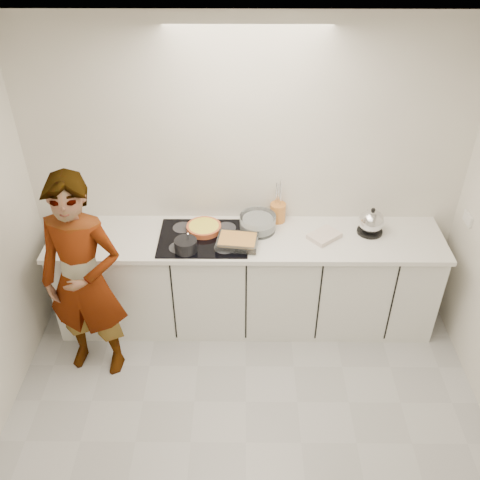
{
  "coord_description": "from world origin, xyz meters",
  "views": [
    {
      "loc": [
        -0.03,
        -2.28,
        3.44
      ],
      "look_at": [
        -0.05,
        1.05,
        1.05
      ],
      "focal_mm": 40.0,
      "sensor_mm": 36.0,
      "label": 1
    }
  ],
  "objects_px": {
    "hob": "(203,238)",
    "kettle": "(371,222)",
    "cook": "(84,281)",
    "utensil_crock": "(278,212)",
    "saucepan": "(186,245)",
    "tart_dish": "(204,228)",
    "baking_dish": "(238,241)",
    "mixing_bowl": "(258,224)"
  },
  "relations": [
    {
      "from": "saucepan",
      "to": "baking_dish",
      "type": "xyz_separation_m",
      "value": [
        0.4,
        0.08,
        -0.02
      ]
    },
    {
      "from": "mixing_bowl",
      "to": "saucepan",
      "type": "bearing_deg",
      "value": -151.46
    },
    {
      "from": "kettle",
      "to": "baking_dish",
      "type": "bearing_deg",
      "value": -169.74
    },
    {
      "from": "tart_dish",
      "to": "cook",
      "type": "height_order",
      "value": "cook"
    },
    {
      "from": "saucepan",
      "to": "cook",
      "type": "height_order",
      "value": "cook"
    },
    {
      "from": "hob",
      "to": "mixing_bowl",
      "type": "height_order",
      "value": "mixing_bowl"
    },
    {
      "from": "baking_dish",
      "to": "kettle",
      "type": "xyz_separation_m",
      "value": [
        1.09,
        0.2,
        0.05
      ]
    },
    {
      "from": "tart_dish",
      "to": "cook",
      "type": "relative_size",
      "value": 0.17
    },
    {
      "from": "hob",
      "to": "kettle",
      "type": "distance_m",
      "value": 1.38
    },
    {
      "from": "hob",
      "to": "utensil_crock",
      "type": "height_order",
      "value": "utensil_crock"
    },
    {
      "from": "tart_dish",
      "to": "baking_dish",
      "type": "height_order",
      "value": "baking_dish"
    },
    {
      "from": "saucepan",
      "to": "hob",
      "type": "bearing_deg",
      "value": 55.22
    },
    {
      "from": "kettle",
      "to": "cook",
      "type": "distance_m",
      "value": 2.32
    },
    {
      "from": "kettle",
      "to": "cook",
      "type": "relative_size",
      "value": 0.14
    },
    {
      "from": "tart_dish",
      "to": "utensil_crock",
      "type": "height_order",
      "value": "utensil_crock"
    },
    {
      "from": "saucepan",
      "to": "utensil_crock",
      "type": "bearing_deg",
      "value": 31.4
    },
    {
      "from": "baking_dish",
      "to": "mixing_bowl",
      "type": "distance_m",
      "value": 0.28
    },
    {
      "from": "hob",
      "to": "baking_dish",
      "type": "bearing_deg",
      "value": -19.43
    },
    {
      "from": "hob",
      "to": "baking_dish",
      "type": "xyz_separation_m",
      "value": [
        0.28,
        -0.1,
        0.04
      ]
    },
    {
      "from": "tart_dish",
      "to": "kettle",
      "type": "height_order",
      "value": "kettle"
    },
    {
      "from": "tart_dish",
      "to": "utensil_crock",
      "type": "bearing_deg",
      "value": 15.39
    },
    {
      "from": "tart_dish",
      "to": "mixing_bowl",
      "type": "height_order",
      "value": "mixing_bowl"
    },
    {
      "from": "tart_dish",
      "to": "mixing_bowl",
      "type": "distance_m",
      "value": 0.45
    },
    {
      "from": "baking_dish",
      "to": "kettle",
      "type": "bearing_deg",
      "value": 10.26
    },
    {
      "from": "saucepan",
      "to": "baking_dish",
      "type": "bearing_deg",
      "value": 11.23
    },
    {
      "from": "baking_dish",
      "to": "kettle",
      "type": "distance_m",
      "value": 1.11
    },
    {
      "from": "tart_dish",
      "to": "kettle",
      "type": "distance_m",
      "value": 1.37
    },
    {
      "from": "cook",
      "to": "kettle",
      "type": "bearing_deg",
      "value": 23.61
    },
    {
      "from": "cook",
      "to": "saucepan",
      "type": "bearing_deg",
      "value": 32.16
    },
    {
      "from": "cook",
      "to": "utensil_crock",
      "type": "bearing_deg",
      "value": 36.22
    },
    {
      "from": "hob",
      "to": "kettle",
      "type": "bearing_deg",
      "value": 4.13
    },
    {
      "from": "kettle",
      "to": "utensil_crock",
      "type": "xyz_separation_m",
      "value": [
        -0.75,
        0.17,
        -0.02
      ]
    },
    {
      "from": "tart_dish",
      "to": "utensil_crock",
      "type": "relative_size",
      "value": 1.86
    },
    {
      "from": "hob",
      "to": "cook",
      "type": "height_order",
      "value": "cook"
    },
    {
      "from": "saucepan",
      "to": "kettle",
      "type": "distance_m",
      "value": 1.52
    },
    {
      "from": "mixing_bowl",
      "to": "kettle",
      "type": "distance_m",
      "value": 0.93
    },
    {
      "from": "saucepan",
      "to": "cook",
      "type": "bearing_deg",
      "value": -156.42
    },
    {
      "from": "tart_dish",
      "to": "baking_dish",
      "type": "relative_size",
      "value": 0.88
    },
    {
      "from": "tart_dish",
      "to": "kettle",
      "type": "xyz_separation_m",
      "value": [
        1.37,
        -0.0,
        0.06
      ]
    },
    {
      "from": "saucepan",
      "to": "baking_dish",
      "type": "relative_size",
      "value": 0.56
    },
    {
      "from": "hob",
      "to": "cook",
      "type": "distance_m",
      "value": 1.0
    },
    {
      "from": "mixing_bowl",
      "to": "kettle",
      "type": "bearing_deg",
      "value": -1.94
    }
  ]
}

